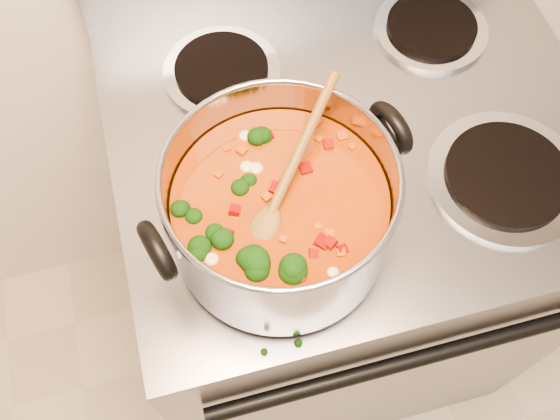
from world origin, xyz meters
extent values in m
cube|color=gray|center=(-0.07, 1.16, 0.46)|extent=(0.76, 0.66, 0.92)
cylinder|color=black|center=(-0.07, 0.81, 0.80)|extent=(0.65, 0.02, 0.02)
cylinder|color=#A5A5AD|center=(-0.25, 1.01, 0.92)|extent=(0.23, 0.23, 0.01)
cylinder|color=black|center=(-0.25, 1.01, 0.93)|extent=(0.18, 0.18, 0.01)
cylinder|color=#A5A5AD|center=(0.12, 1.01, 0.92)|extent=(0.23, 0.23, 0.01)
cylinder|color=black|center=(0.12, 1.01, 0.93)|extent=(0.18, 0.18, 0.01)
cylinder|color=#A5A5AD|center=(-0.25, 1.31, 0.92)|extent=(0.19, 0.19, 0.01)
cylinder|color=black|center=(-0.25, 1.31, 0.93)|extent=(0.15, 0.15, 0.01)
cylinder|color=#A5A5AD|center=(0.12, 1.31, 0.92)|extent=(0.19, 0.19, 0.01)
cylinder|color=black|center=(0.12, 1.31, 0.93)|extent=(0.15, 0.15, 0.01)
cylinder|color=#9D9DA5|center=(-0.23, 1.00, 1.02)|extent=(0.29, 0.29, 0.15)
torus|color=#9D9DA5|center=(-0.23, 1.00, 1.09)|extent=(0.29, 0.29, 0.01)
cylinder|color=#8E3C0C|center=(-0.23, 1.00, 0.99)|extent=(0.27, 0.27, 0.10)
torus|color=black|center=(-0.39, 0.95, 1.07)|extent=(0.04, 0.08, 0.08)
torus|color=black|center=(-0.08, 1.04, 1.07)|extent=(0.04, 0.08, 0.08)
ellipsoid|color=black|center=(-0.19, 1.00, 1.04)|extent=(0.04, 0.04, 0.03)
ellipsoid|color=black|center=(-0.13, 1.05, 1.04)|extent=(0.04, 0.04, 0.03)
ellipsoid|color=black|center=(-0.27, 0.99, 1.04)|extent=(0.04, 0.04, 0.03)
ellipsoid|color=black|center=(-0.19, 1.00, 1.04)|extent=(0.04, 0.04, 0.03)
ellipsoid|color=black|center=(-0.21, 1.09, 1.04)|extent=(0.04, 0.04, 0.03)
ellipsoid|color=black|center=(-0.20, 0.99, 1.04)|extent=(0.04, 0.04, 0.03)
ellipsoid|color=black|center=(-0.22, 0.95, 1.04)|extent=(0.04, 0.04, 0.03)
ellipsoid|color=black|center=(-0.19, 0.92, 1.04)|extent=(0.04, 0.04, 0.03)
ellipsoid|color=#8B1005|center=(-0.19, 1.10, 1.04)|extent=(0.01, 0.01, 0.01)
ellipsoid|color=#8B1005|center=(-0.15, 0.93, 1.04)|extent=(0.01, 0.01, 0.01)
ellipsoid|color=#8B1005|center=(-0.13, 0.96, 1.04)|extent=(0.01, 0.01, 0.01)
ellipsoid|color=#8B1005|center=(-0.17, 1.05, 1.04)|extent=(0.01, 0.01, 0.01)
ellipsoid|color=#8B1005|center=(-0.12, 0.95, 1.04)|extent=(0.01, 0.01, 0.01)
ellipsoid|color=#8B1005|center=(-0.22, 1.06, 1.04)|extent=(0.01, 0.01, 0.01)
ellipsoid|color=#8B1005|center=(-0.21, 0.97, 1.04)|extent=(0.01, 0.01, 0.01)
ellipsoid|color=#8B1005|center=(-0.28, 0.95, 1.04)|extent=(0.01, 0.01, 0.01)
ellipsoid|color=#8B1005|center=(-0.22, 1.11, 1.04)|extent=(0.01, 0.01, 0.01)
ellipsoid|color=#8B1005|center=(-0.23, 1.11, 1.04)|extent=(0.01, 0.01, 0.01)
ellipsoid|color=#8B1005|center=(-0.17, 1.00, 1.04)|extent=(0.01, 0.01, 0.01)
ellipsoid|color=#8B1005|center=(-0.21, 1.00, 1.04)|extent=(0.01, 0.01, 0.01)
ellipsoid|color=#8B1005|center=(-0.14, 1.05, 1.04)|extent=(0.01, 0.01, 0.01)
ellipsoid|color=#8B1005|center=(-0.24, 0.94, 1.04)|extent=(0.01, 0.01, 0.01)
ellipsoid|color=#A23E09|center=(-0.20, 0.90, 1.04)|extent=(0.01, 0.01, 0.01)
ellipsoid|color=#A23E09|center=(-0.19, 1.06, 1.04)|extent=(0.01, 0.01, 0.01)
ellipsoid|color=#A23E09|center=(-0.20, 1.07, 1.04)|extent=(0.01, 0.01, 0.01)
ellipsoid|color=#A23E09|center=(-0.32, 1.00, 1.04)|extent=(0.01, 0.01, 0.01)
ellipsoid|color=#A23E09|center=(-0.33, 0.97, 1.04)|extent=(0.01, 0.01, 0.01)
ellipsoid|color=#A23E09|center=(-0.19, 0.94, 1.04)|extent=(0.01, 0.01, 0.01)
ellipsoid|color=#A23E09|center=(-0.26, 0.99, 1.04)|extent=(0.01, 0.01, 0.01)
ellipsoid|color=#A23E09|center=(-0.23, 0.89, 1.04)|extent=(0.01, 0.01, 0.01)
ellipsoid|color=#A23E09|center=(-0.19, 1.05, 1.04)|extent=(0.01, 0.01, 0.01)
ellipsoid|color=#A23E09|center=(-0.31, 0.93, 1.04)|extent=(0.01, 0.01, 0.01)
ellipsoid|color=#A23E09|center=(-0.15, 1.08, 1.04)|extent=(0.01, 0.01, 0.01)
ellipsoid|color=#A23E09|center=(-0.14, 0.98, 1.04)|extent=(0.01, 0.01, 0.01)
ellipsoid|color=#C9BD8A|center=(-0.16, 0.91, 1.04)|extent=(0.02, 0.02, 0.01)
ellipsoid|color=#C9BD8A|center=(-0.16, 0.95, 1.04)|extent=(0.02, 0.02, 0.01)
ellipsoid|color=#C9BD8A|center=(-0.31, 1.01, 1.04)|extent=(0.02, 0.02, 0.01)
ellipsoid|color=#C9BD8A|center=(-0.14, 1.03, 1.04)|extent=(0.02, 0.02, 0.01)
ellipsoid|color=#C9BD8A|center=(-0.31, 0.91, 1.04)|extent=(0.02, 0.02, 0.01)
ellipsoid|color=brown|center=(-0.26, 0.96, 1.04)|extent=(0.07, 0.07, 0.03)
cylinder|color=brown|center=(-0.19, 1.04, 1.07)|extent=(0.15, 0.17, 0.08)
ellipsoid|color=black|center=(-0.43, 1.07, 0.92)|extent=(0.01, 0.01, 0.01)
ellipsoid|color=black|center=(-0.27, 1.18, 0.92)|extent=(0.01, 0.01, 0.01)
camera|label=1|loc=(-0.33, 0.64, 1.71)|focal=40.00mm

